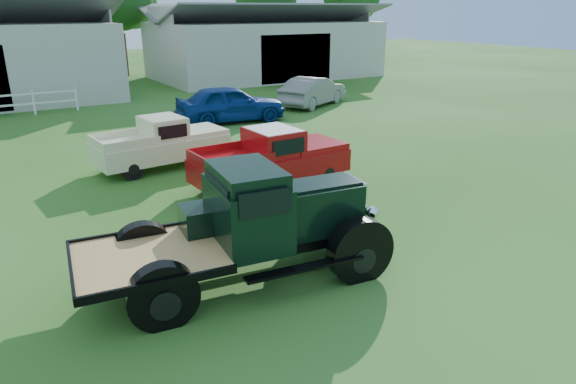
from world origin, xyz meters
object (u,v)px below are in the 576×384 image
vintage_flatbed (242,226)px  white_pickup (162,143)px  red_pickup (271,158)px  misc_car_grey (313,91)px  misc_car_blue (230,104)px

vintage_flatbed → white_pickup: (1.14, 8.14, -0.32)m
vintage_flatbed → red_pickup: size_ratio=1.20×
white_pickup → misc_car_grey: size_ratio=0.96×
vintage_flatbed → misc_car_blue: 14.83m
vintage_flatbed → white_pickup: vintage_flatbed is taller
red_pickup → white_pickup: red_pickup is taller
vintage_flatbed → white_pickup: size_ratio=1.29×
misc_car_blue → misc_car_grey: size_ratio=1.06×
white_pickup → misc_car_blue: size_ratio=0.90×
white_pickup → red_pickup: bearing=-65.3°
misc_car_blue → misc_car_grey: 5.77m
vintage_flatbed → misc_car_blue: (6.17, 13.49, -0.30)m
white_pickup → misc_car_blue: bearing=41.3°
red_pickup → white_pickup: 4.14m
vintage_flatbed → misc_car_blue: size_ratio=1.16×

